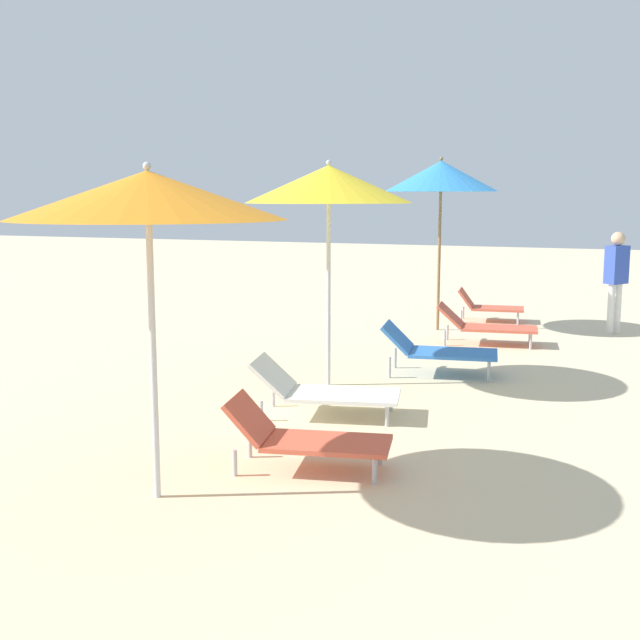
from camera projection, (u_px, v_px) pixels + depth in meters
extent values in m
cylinder|color=silver|center=(153.00, 362.00, 5.86)|extent=(0.05, 0.05, 2.08)
cone|color=orange|center=(148.00, 195.00, 5.67)|extent=(2.00, 2.00, 0.35)
sphere|color=silver|center=(147.00, 166.00, 5.64)|extent=(0.06, 0.06, 0.06)
cube|color=#D8593F|center=(327.00, 443.00, 6.54)|extent=(1.12, 0.77, 0.04)
cube|color=#D8593F|center=(249.00, 418.00, 6.63)|extent=(0.43, 0.63, 0.36)
cylinder|color=#B2B2B7|center=(380.00, 452.00, 6.72)|extent=(0.04, 0.04, 0.22)
cylinder|color=#B2B2B7|center=(374.00, 471.00, 6.26)|extent=(0.04, 0.04, 0.22)
cylinder|color=#B2B2B7|center=(250.00, 445.00, 6.91)|extent=(0.04, 0.04, 0.22)
cylinder|color=#B2B2B7|center=(235.00, 463.00, 6.46)|extent=(0.04, 0.04, 0.22)
cylinder|color=silver|center=(328.00, 296.00, 9.42)|extent=(0.05, 0.05, 2.17)
cone|color=yellow|center=(329.00, 184.00, 9.22)|extent=(1.96, 1.96, 0.43)
sphere|color=silver|center=(329.00, 162.00, 9.19)|extent=(0.06, 0.06, 0.06)
cube|color=blue|center=(453.00, 353.00, 10.05)|extent=(1.19, 0.87, 0.04)
cube|color=blue|center=(397.00, 337.00, 10.17)|extent=(0.47, 0.75, 0.35)
cylinder|color=#B2B2B7|center=(489.00, 362.00, 10.27)|extent=(0.04, 0.04, 0.27)
cylinder|color=#B2B2B7|center=(489.00, 372.00, 9.69)|extent=(0.04, 0.04, 0.27)
cylinder|color=#B2B2B7|center=(395.00, 358.00, 10.52)|extent=(0.04, 0.04, 0.27)
cylinder|color=#B2B2B7|center=(389.00, 367.00, 9.94)|extent=(0.04, 0.04, 0.27)
cube|color=white|center=(344.00, 395.00, 8.18)|extent=(1.25, 0.90, 0.04)
cube|color=white|center=(273.00, 375.00, 8.26)|extent=(0.52, 0.74, 0.36)
cylinder|color=#B2B2B7|center=(391.00, 402.00, 8.40)|extent=(0.04, 0.04, 0.21)
cylinder|color=#B2B2B7|center=(387.00, 416.00, 7.85)|extent=(0.04, 0.04, 0.21)
cylinder|color=#B2B2B7|center=(273.00, 397.00, 8.60)|extent=(0.04, 0.04, 0.21)
cylinder|color=#B2B2B7|center=(261.00, 411.00, 8.04)|extent=(0.04, 0.04, 0.21)
cylinder|color=olive|center=(439.00, 262.00, 13.38)|extent=(0.05, 0.05, 2.32)
cone|color=#338CD8|center=(441.00, 176.00, 13.17)|extent=(1.88, 1.88, 0.50)
sphere|color=olive|center=(441.00, 159.00, 13.12)|extent=(0.06, 0.06, 0.06)
cube|color=#D8593F|center=(498.00, 309.00, 14.40)|extent=(0.99, 0.73, 0.04)
cube|color=#D8593F|center=(466.00, 298.00, 14.51)|extent=(0.34, 0.64, 0.34)
cylinder|color=#B2B2B7|center=(518.00, 314.00, 14.58)|extent=(0.04, 0.04, 0.22)
cylinder|color=#B2B2B7|center=(518.00, 318.00, 14.09)|extent=(0.04, 0.04, 0.22)
cylinder|color=#B2B2B7|center=(463.00, 312.00, 14.82)|extent=(0.04, 0.04, 0.22)
cylinder|color=#B2B2B7|center=(461.00, 316.00, 14.33)|extent=(0.04, 0.04, 0.22)
cube|color=#D8593F|center=(499.00, 328.00, 12.14)|extent=(1.20, 0.78, 0.04)
cube|color=#D8593F|center=(450.00, 315.00, 12.28)|extent=(0.47, 0.67, 0.35)
cylinder|color=#B2B2B7|center=(530.00, 336.00, 12.30)|extent=(0.04, 0.04, 0.24)
cylinder|color=#B2B2B7|center=(531.00, 342.00, 11.80)|extent=(0.04, 0.04, 0.24)
cylinder|color=#B2B2B7|center=(447.00, 332.00, 12.59)|extent=(0.04, 0.04, 0.24)
cylinder|color=#B2B2B7|center=(445.00, 338.00, 12.09)|extent=(0.04, 0.04, 0.24)
cylinder|color=silver|center=(611.00, 309.00, 13.09)|extent=(0.11, 0.11, 0.83)
cylinder|color=silver|center=(618.00, 308.00, 13.18)|extent=(0.11, 0.11, 0.83)
cube|color=#334CB2|center=(617.00, 265.00, 13.02)|extent=(0.39, 0.42, 0.62)
sphere|color=#D8A87F|center=(618.00, 239.00, 12.96)|extent=(0.22, 0.22, 0.22)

